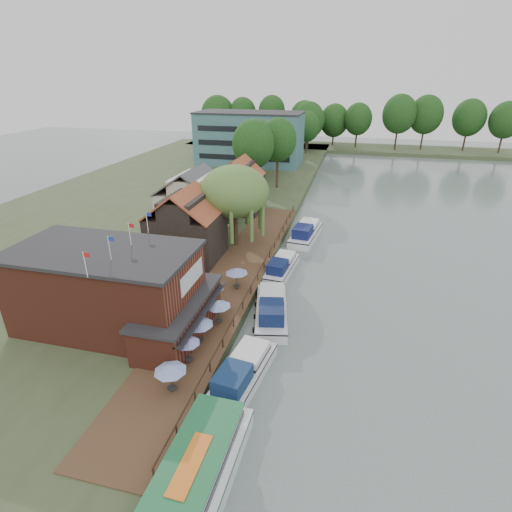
% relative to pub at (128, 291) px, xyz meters
% --- Properties ---
extents(ground, '(260.00, 260.00, 0.00)m').
position_rel_pub_xyz_m(ground, '(14.00, 1.00, -4.65)').
color(ground, slate).
rests_on(ground, ground).
extents(land_bank, '(50.00, 140.00, 1.00)m').
position_rel_pub_xyz_m(land_bank, '(-16.00, 36.00, -4.15)').
color(land_bank, '#384728').
rests_on(land_bank, ground).
extents(quay_deck, '(6.00, 50.00, 0.10)m').
position_rel_pub_xyz_m(quay_deck, '(6.00, 11.00, -3.60)').
color(quay_deck, '#47301E').
rests_on(quay_deck, land_bank).
extents(quay_rail, '(0.20, 49.00, 1.00)m').
position_rel_pub_xyz_m(quay_rail, '(8.70, 11.50, -3.15)').
color(quay_rail, black).
rests_on(quay_rail, land_bank).
extents(pub, '(20.00, 11.00, 7.30)m').
position_rel_pub_xyz_m(pub, '(0.00, 0.00, 0.00)').
color(pub, maroon).
rests_on(pub, land_bank).
extents(hotel_block, '(25.40, 12.40, 12.30)m').
position_rel_pub_xyz_m(hotel_block, '(-8.00, 71.00, 2.50)').
color(hotel_block, '#38666B').
rests_on(hotel_block, land_bank).
extents(cottage_a, '(8.60, 7.60, 8.50)m').
position_rel_pub_xyz_m(cottage_a, '(-1.00, 15.00, 0.60)').
color(cottage_a, black).
rests_on(cottage_a, land_bank).
extents(cottage_b, '(9.60, 8.60, 8.50)m').
position_rel_pub_xyz_m(cottage_b, '(-4.00, 25.00, 0.60)').
color(cottage_b, beige).
rests_on(cottage_b, land_bank).
extents(cottage_c, '(7.60, 7.60, 8.50)m').
position_rel_pub_xyz_m(cottage_c, '(0.00, 34.00, 0.60)').
color(cottage_c, black).
rests_on(cottage_c, land_bank).
extents(willow, '(8.60, 8.60, 10.43)m').
position_rel_pub_xyz_m(willow, '(3.50, 20.00, 1.56)').
color(willow, '#476B2D').
rests_on(willow, land_bank).
extents(umbrella_0, '(2.28, 2.28, 2.38)m').
position_rel_pub_xyz_m(umbrella_0, '(6.85, -6.61, -2.36)').
color(umbrella_0, '#1C419B').
rests_on(umbrella_0, quay_deck).
extents(umbrella_1, '(1.94, 1.94, 2.38)m').
position_rel_pub_xyz_m(umbrella_1, '(6.77, -3.44, -2.36)').
color(umbrella_1, '#1B2199').
rests_on(umbrella_1, quay_deck).
extents(umbrella_2, '(2.46, 2.46, 2.38)m').
position_rel_pub_xyz_m(umbrella_2, '(6.66, -0.94, -2.36)').
color(umbrella_2, navy).
rests_on(umbrella_2, quay_deck).
extents(umbrella_3, '(2.24, 2.24, 2.38)m').
position_rel_pub_xyz_m(umbrella_3, '(7.30, 2.13, -2.36)').
color(umbrella_3, '#1B4996').
rests_on(umbrella_3, quay_deck).
extents(umbrella_4, '(2.05, 2.05, 2.38)m').
position_rel_pub_xyz_m(umbrella_4, '(5.82, 5.04, -2.36)').
color(umbrella_4, navy).
rests_on(umbrella_4, quay_deck).
extents(umbrella_5, '(2.34, 2.34, 2.38)m').
position_rel_pub_xyz_m(umbrella_5, '(7.04, 8.64, -2.36)').
color(umbrella_5, navy).
rests_on(umbrella_5, quay_deck).
extents(cruiser_0, '(4.41, 9.94, 2.31)m').
position_rel_pub_xyz_m(cruiser_0, '(11.00, -3.23, -3.49)').
color(cruiser_0, silver).
rests_on(cruiser_0, ground).
extents(cruiser_1, '(5.26, 10.58, 2.46)m').
position_rel_pub_xyz_m(cruiser_1, '(11.28, 5.97, -3.42)').
color(cruiser_1, silver).
rests_on(cruiser_1, ground).
extents(cruiser_2, '(3.72, 9.12, 2.11)m').
position_rel_pub_xyz_m(cruiser_2, '(10.45, 15.51, -3.59)').
color(cruiser_2, silver).
rests_on(cruiser_2, ground).
extents(cruiser_3, '(4.42, 10.60, 2.51)m').
position_rel_pub_xyz_m(cruiser_3, '(11.83, 26.80, -3.39)').
color(cruiser_3, white).
rests_on(cruiser_3, ground).
extents(tour_boat, '(4.05, 13.44, 2.92)m').
position_rel_pub_xyz_m(tour_boat, '(10.89, -13.55, -3.19)').
color(tour_boat, silver).
rests_on(tour_boat, ground).
extents(swan, '(0.44, 0.44, 0.44)m').
position_rel_pub_xyz_m(swan, '(10.90, -12.53, -4.43)').
color(swan, white).
rests_on(swan, ground).
extents(bank_tree_0, '(7.48, 7.48, 13.36)m').
position_rel_pub_xyz_m(bank_tree_0, '(-0.24, 44.10, 3.03)').
color(bank_tree_0, '#143811').
rests_on(bank_tree_0, land_bank).
extents(bank_tree_1, '(7.05, 7.05, 13.19)m').
position_rel_pub_xyz_m(bank_tree_1, '(3.04, 49.93, 2.94)').
color(bank_tree_1, '#143811').
rests_on(bank_tree_1, land_bank).
extents(bank_tree_2, '(7.56, 7.56, 11.97)m').
position_rel_pub_xyz_m(bank_tree_2, '(-2.36, 57.61, 2.33)').
color(bank_tree_2, '#143811').
rests_on(bank_tree_2, land_bank).
extents(bank_tree_3, '(7.39, 7.39, 11.46)m').
position_rel_pub_xyz_m(bank_tree_3, '(-0.96, 80.78, 2.08)').
color(bank_tree_3, '#143811').
rests_on(bank_tree_3, land_bank).
extents(bank_tree_4, '(7.06, 7.06, 11.28)m').
position_rel_pub_xyz_m(bank_tree_4, '(3.71, 88.30, 1.99)').
color(bank_tree_4, '#143811').
rests_on(bank_tree_4, land_bank).
extents(bank_tree_5, '(8.95, 8.95, 13.45)m').
position_rel_pub_xyz_m(bank_tree_5, '(3.37, 94.43, 3.07)').
color(bank_tree_5, '#143811').
rests_on(bank_tree_5, land_bank).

